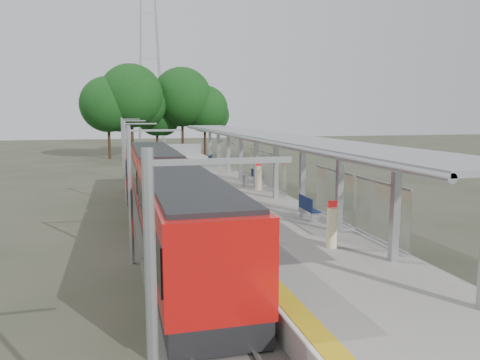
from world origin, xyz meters
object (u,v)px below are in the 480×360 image
(litter_bin, at_px, (246,181))
(info_pillar_near, at_px, (332,227))
(info_pillar_far, at_px, (258,178))
(bench_near, at_px, (308,207))
(bench_mid, at_px, (257,176))
(train, at_px, (165,189))
(bench_far, at_px, (211,160))

(litter_bin, bearing_deg, info_pillar_near, -92.76)
(litter_bin, bearing_deg, info_pillar_far, -74.89)
(bench_near, relative_size, litter_bin, 1.93)
(info_pillar_near, bearing_deg, bench_mid, 79.96)
(bench_near, bearing_deg, litter_bin, 92.34)
(bench_mid, height_order, info_pillar_near, info_pillar_near)
(bench_near, height_order, info_pillar_near, info_pillar_near)
(bench_near, xyz_separation_m, info_pillar_far, (0.17, 8.47, 0.22))
(bench_mid, height_order, info_pillar_far, info_pillar_far)
(bench_mid, height_order, litter_bin, bench_mid)
(train, distance_m, bench_near, 7.33)
(info_pillar_far, bearing_deg, info_pillar_near, -86.08)
(bench_far, xyz_separation_m, info_pillar_far, (0.08, -15.23, 0.29))
(bench_far, distance_m, info_pillar_far, 15.23)
(train, distance_m, bench_mid, 10.39)
(bench_near, bearing_deg, info_pillar_near, -100.90)
(info_pillar_far, bearing_deg, bench_mid, 84.28)
(bench_far, bearing_deg, litter_bin, -67.91)
(bench_far, xyz_separation_m, litter_bin, (-0.34, -13.68, -0.08))
(bench_far, relative_size, info_pillar_far, 0.78)
(train, relative_size, bench_far, 19.54)
(info_pillar_near, bearing_deg, litter_bin, 83.99)
(bench_near, height_order, info_pillar_far, info_pillar_far)
(bench_far, bearing_deg, train, -84.05)
(bench_near, distance_m, litter_bin, 10.02)
(train, height_order, info_pillar_near, train)
(bench_near, xyz_separation_m, litter_bin, (-0.25, 10.02, -0.16))
(bench_far, relative_size, info_pillar_near, 0.81)
(train, bearing_deg, bench_mid, 46.68)
(bench_near, distance_m, info_pillar_near, 4.61)
(info_pillar_near, relative_size, info_pillar_far, 0.96)
(train, height_order, bench_near, train)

